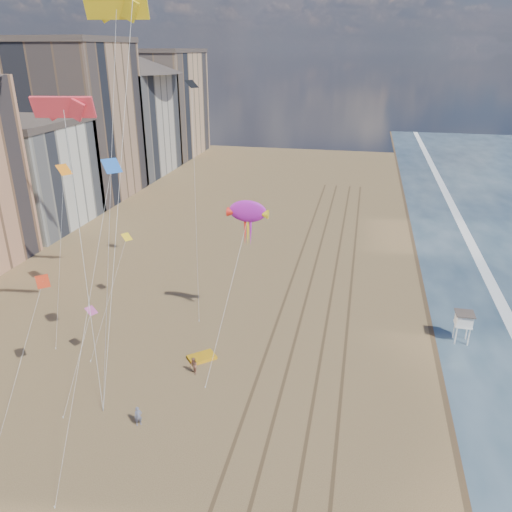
{
  "coord_description": "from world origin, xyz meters",
  "views": [
    {
      "loc": [
        6.48,
        -15.02,
        27.02
      ],
      "look_at": [
        -2.44,
        26.0,
        9.5
      ],
      "focal_mm": 35.0,
      "sensor_mm": 36.0,
      "label": 1
    }
  ],
  "objects_px": {
    "lifeguard_stand": "(464,320)",
    "show_kite": "(248,212)",
    "kite_flyer_a": "(138,416)",
    "grounded_kite": "(202,357)",
    "kite_flyer_b": "(194,366)"
  },
  "relations": [
    {
      "from": "kite_flyer_a",
      "to": "kite_flyer_b",
      "type": "bearing_deg",
      "value": 40.39
    },
    {
      "from": "lifeguard_stand",
      "to": "show_kite",
      "type": "height_order",
      "value": "show_kite"
    },
    {
      "from": "show_kite",
      "to": "grounded_kite",
      "type": "bearing_deg",
      "value": -120.98
    },
    {
      "from": "lifeguard_stand",
      "to": "grounded_kite",
      "type": "bearing_deg",
      "value": -161.07
    },
    {
      "from": "show_kite",
      "to": "kite_flyer_b",
      "type": "bearing_deg",
      "value": -112.3
    },
    {
      "from": "lifeguard_stand",
      "to": "show_kite",
      "type": "relative_size",
      "value": 0.2
    },
    {
      "from": "lifeguard_stand",
      "to": "kite_flyer_b",
      "type": "height_order",
      "value": "lifeguard_stand"
    },
    {
      "from": "grounded_kite",
      "to": "show_kite",
      "type": "distance_m",
      "value": 14.35
    },
    {
      "from": "grounded_kite",
      "to": "show_kite",
      "type": "bearing_deg",
      "value": 18.4
    },
    {
      "from": "show_kite",
      "to": "kite_flyer_a",
      "type": "relative_size",
      "value": 9.77
    },
    {
      "from": "lifeguard_stand",
      "to": "kite_flyer_a",
      "type": "bearing_deg",
      "value": -145.73
    },
    {
      "from": "grounded_kite",
      "to": "kite_flyer_b",
      "type": "distance_m",
      "value": 2.51
    },
    {
      "from": "grounded_kite",
      "to": "kite_flyer_b",
      "type": "xyz_separation_m",
      "value": [
        0.04,
        -2.42,
        0.68
      ]
    },
    {
      "from": "kite_flyer_a",
      "to": "grounded_kite",
      "type": "bearing_deg",
      "value": 44.51
    },
    {
      "from": "show_kite",
      "to": "kite_flyer_a",
      "type": "distance_m",
      "value": 20.03
    }
  ]
}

